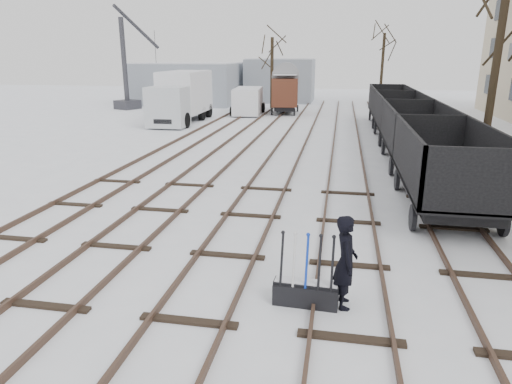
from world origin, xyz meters
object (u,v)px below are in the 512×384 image
(freight_wagon_a, at_px, (445,179))
(crane, at_px, (127,83))
(lorry, at_px, (181,96))
(panel_van, at_px, (248,101))
(ground_frame, at_px, (306,291))
(worker, at_px, (346,262))
(box_van_wagon, at_px, (285,91))

(freight_wagon_a, height_order, crane, crane)
(lorry, relative_size, panel_van, 1.59)
(ground_frame, height_order, panel_van, panel_van)
(worker, distance_m, lorry, 27.09)
(lorry, bearing_deg, box_van_wagon, 43.82)
(panel_van, bearing_deg, lorry, -130.19)
(ground_frame, bearing_deg, worker, 10.31)
(lorry, distance_m, crane, 11.02)
(ground_frame, xyz_separation_m, crane, (-19.11, 32.04, 2.11))
(box_van_wagon, bearing_deg, freight_wagon_a, -76.31)
(box_van_wagon, height_order, crane, crane)
(box_van_wagon, xyz_separation_m, lorry, (-6.90, -6.72, -0.02))
(lorry, height_order, panel_van, lorry)
(worker, bearing_deg, lorry, 20.25)
(ground_frame, distance_m, freight_wagon_a, 7.83)
(crane, bearing_deg, box_van_wagon, 20.38)
(freight_wagon_a, distance_m, crane, 34.21)
(freight_wagon_a, xyz_separation_m, box_van_wagon, (-8.15, 24.39, 0.90))
(worker, xyz_separation_m, panel_van, (-8.04, 29.90, 0.18))
(freight_wagon_a, xyz_separation_m, panel_van, (-11.18, 23.25, 0.11))
(box_van_wagon, xyz_separation_m, crane, (-14.85, 0.90, 0.47))
(crane, bearing_deg, freight_wagon_a, -23.87)
(ground_frame, height_order, box_van_wagon, box_van_wagon)
(worker, xyz_separation_m, crane, (-19.86, 31.94, 1.44))
(worker, xyz_separation_m, freight_wagon_a, (3.14, 6.65, 0.07))
(lorry, xyz_separation_m, panel_van, (3.88, 5.58, -0.76))
(ground_frame, xyz_separation_m, panel_van, (-7.29, 30.00, 0.86))
(ground_frame, height_order, worker, worker)
(ground_frame, distance_m, panel_van, 30.88)
(worker, bearing_deg, freight_wagon_a, -31.13)
(lorry, distance_m, panel_van, 6.84)
(box_van_wagon, relative_size, panel_van, 0.87)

